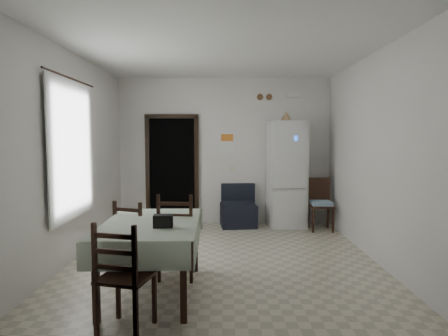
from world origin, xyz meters
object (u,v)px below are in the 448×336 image
Objects in this scene: navy_seat at (238,206)px; dining_table at (152,258)px; dining_chair_near_head at (126,275)px; corner_chair at (321,205)px; dining_chair_far_left at (136,238)px; dining_chair_far_right at (178,235)px; fridge at (286,174)px.

navy_seat is 3.34m from dining_table.
dining_table is 0.80m from dining_chair_near_head.
navy_seat is at bearing -92.37° from dining_chair_near_head.
navy_seat is at bearing 168.73° from corner_chair.
dining_chair_far_left is at bearing -123.31° from navy_seat.
dining_chair_far_right is at bearing -89.40° from dining_chair_near_head.
fridge is 3.78m from dining_table.
dining_table is at bearing -81.66° from dining_chair_near_head.
dining_chair_far_left is at bearing 1.12° from dining_chair_far_right.
navy_seat is 0.77× the size of dining_chair_far_right.
fridge is at bearing -111.71° from dining_chair_far_left.
corner_chair is 3.69m from dining_chair_far_left.
dining_chair_far_left is (-2.87, -2.32, -0.00)m from corner_chair.
fridge reaches higher than corner_chair.
navy_seat is at bearing 69.87° from dining_table.
dining_table is 0.62m from dining_chair_far_left.
navy_seat is 2.96m from dining_chair_far_left.
dining_chair_near_head is (-1.12, -3.96, 0.10)m from navy_seat.
dining_chair_far_left is (-2.27, -2.64, -0.54)m from fridge.
dining_chair_far_left is 0.95× the size of dining_chair_near_head.
navy_seat is at bearing -102.97° from dining_chair_far_right.
dining_table is 1.53× the size of dining_chair_near_head.
dining_table is at bearing 70.22° from dining_chair_far_right.
fridge reaches higher than dining_chair_far_right.
dining_chair_far_right reaches higher than navy_seat.
navy_seat is at bearing 172.62° from fridge.
corner_chair is at bearing -18.12° from navy_seat.
dining_chair_near_head reaches higher than dining_table.
corner_chair is at bearing 46.15° from dining_table.
fridge is at bearing 152.44° from corner_chair.
navy_seat is 0.80× the size of dining_chair_near_head.
corner_chair is 3.31m from dining_chair_far_right.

